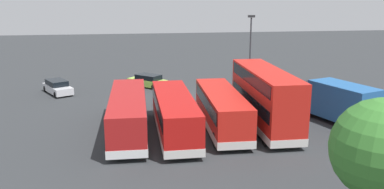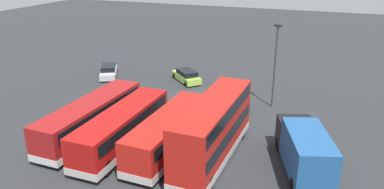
{
  "view_description": "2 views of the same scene",
  "coord_description": "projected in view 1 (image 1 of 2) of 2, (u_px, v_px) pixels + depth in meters",
  "views": [
    {
      "loc": [
        4.83,
        39.5,
        10.08
      ],
      "look_at": [
        -0.48,
        4.81,
        1.33
      ],
      "focal_mm": 37.29,
      "sensor_mm": 36.0,
      "label": 1
    },
    {
      "loc": [
        -12.55,
        33.67,
        14.14
      ],
      "look_at": [
        -0.84,
        3.67,
        1.92
      ],
      "focal_mm": 34.87,
      "sensor_mm": 36.0,
      "label": 2
    }
  ],
  "objects": [
    {
      "name": "tree_midleft",
      "position": [
        383.0,
        150.0,
        16.32
      ],
      "size": [
        4.28,
        4.28,
        6.09
      ],
      "color": "#4C3823",
      "rests_on": "ground"
    },
    {
      "name": "ground_plane",
      "position": [
        180.0,
        96.0,
        41.03
      ],
      "size": [
        140.0,
        140.0,
        0.0
      ],
      "primitive_type": "plane",
      "color": "#2D3033"
    },
    {
      "name": "car_small_green",
      "position": [
        148.0,
        81.0,
        44.97
      ],
      "size": [
        4.53,
        4.39,
        1.43
      ],
      "color": "#A5D14C",
      "rests_on": "ground"
    },
    {
      "name": "box_truck_blue",
      "position": [
        335.0,
        100.0,
        32.63
      ],
      "size": [
        4.78,
        7.91,
        3.2
      ],
      "color": "#235999",
      "rests_on": "ground"
    },
    {
      "name": "waste_bin_yellow",
      "position": [
        236.0,
        93.0,
        40.47
      ],
      "size": [
        0.6,
        0.6,
        0.95
      ],
      "primitive_type": "cylinder",
      "color": "#333338",
      "rests_on": "ground"
    },
    {
      "name": "bus_single_deck_second",
      "position": [
        222.0,
        109.0,
        30.47
      ],
      "size": [
        2.86,
        10.45,
        2.95
      ],
      "color": "red",
      "rests_on": "ground"
    },
    {
      "name": "bus_single_deck_fourth",
      "position": [
        128.0,
        112.0,
        29.58
      ],
      "size": [
        2.78,
        11.58,
        2.95
      ],
      "color": "#A51919",
      "rests_on": "ground"
    },
    {
      "name": "car_hatchback_silver",
      "position": [
        58.0,
        87.0,
        41.92
      ],
      "size": [
        3.72,
        4.82,
        1.43
      ],
      "color": "silver",
      "rests_on": "ground"
    },
    {
      "name": "lamp_post_tall",
      "position": [
        250.0,
        48.0,
        41.75
      ],
      "size": [
        0.7,
        0.3,
        8.1
      ],
      "color": "#38383D",
      "rests_on": "ground"
    },
    {
      "name": "bus_double_decker_near_end",
      "position": [
        265.0,
        97.0,
        30.87
      ],
      "size": [
        2.78,
        10.99,
        4.55
      ],
      "color": "red",
      "rests_on": "ground"
    },
    {
      "name": "bus_single_deck_third",
      "position": [
        175.0,
        113.0,
        29.36
      ],
      "size": [
        2.65,
        10.96,
        2.95
      ],
      "color": "#B71411",
      "rests_on": "ground"
    }
  ]
}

